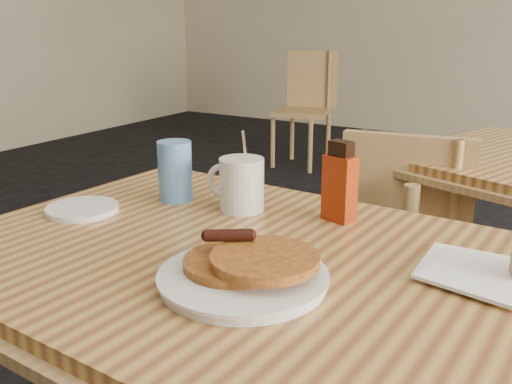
% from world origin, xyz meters
% --- Properties ---
extents(main_table, '(1.20, 0.85, 0.75)m').
position_xyz_m(main_table, '(0.07, -0.04, 0.71)').
color(main_table, '#B0873E').
rests_on(main_table, floor).
extents(chair_main_far, '(0.42, 0.43, 0.83)m').
position_xyz_m(chair_main_far, '(0.09, 0.66, 0.49)').
color(chair_main_far, '#AC8451').
rests_on(chair_main_far, floor).
extents(chair_wall_extra, '(0.49, 0.50, 0.90)m').
position_xyz_m(chair_wall_extra, '(-1.47, 3.29, 0.53)').
color(chair_wall_extra, '#AC8451').
rests_on(chair_wall_extra, floor).
extents(pancake_plate, '(0.26, 0.26, 0.07)m').
position_xyz_m(pancake_plate, '(0.10, -0.14, 0.77)').
color(pancake_plate, silver).
rests_on(pancake_plate, main_table).
extents(coffee_mug, '(0.13, 0.09, 0.17)m').
position_xyz_m(coffee_mug, '(-0.09, 0.15, 0.81)').
color(coffee_mug, silver).
rests_on(coffee_mug, main_table).
extents(syrup_bottle, '(0.07, 0.05, 0.16)m').
position_xyz_m(syrup_bottle, '(0.11, 0.20, 0.82)').
color(syrup_bottle, maroon).
rests_on(syrup_bottle, main_table).
extents(napkin_stack, '(0.19, 0.20, 0.01)m').
position_xyz_m(napkin_stack, '(0.40, 0.07, 0.76)').
color(napkin_stack, white).
rests_on(napkin_stack, main_table).
extents(blue_tumbler, '(0.08, 0.08, 0.13)m').
position_xyz_m(blue_tumbler, '(-0.25, 0.14, 0.82)').
color(blue_tumbler, '#5488C6').
rests_on(blue_tumbler, main_table).
extents(side_saucer, '(0.18, 0.18, 0.01)m').
position_xyz_m(side_saucer, '(-0.36, -0.03, 0.76)').
color(side_saucer, silver).
rests_on(side_saucer, main_table).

